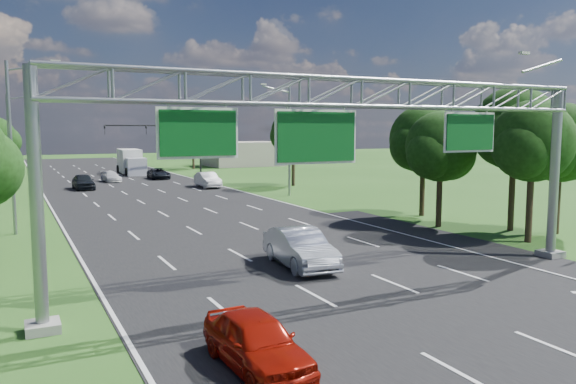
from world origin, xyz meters
TOP-DOWN VIEW (x-y plane):
  - ground at (0.00, 30.00)m, footprint 220.00×220.00m
  - road at (0.00, 30.00)m, footprint 18.00×180.00m
  - road_flare at (10.20, 14.00)m, footprint 3.00×30.00m
  - sign_gantry at (0.33, 12.00)m, footprint 23.50×1.00m
  - traffic_signal at (7.48, 65.00)m, footprint 12.21×0.24m
  - streetlight_l_near at (-11.30, 30.00)m, footprint 2.97×0.22m
  - streetlight_l_far at (-11.30, 65.00)m, footprint 2.97×0.22m
  - streetlight_r_mid at (11.30, 40.00)m, footprint 2.97×0.22m
  - tree_cluster_right at (14.80, 19.19)m, footprint 9.91×14.60m
  - tree_verge_rd at (16.08, 48.04)m, footprint 5.76×4.80m
  - tree_verge_re at (14.08, 78.04)m, footprint 5.76×4.80m
  - building_right at (24.00, 82.00)m, footprint 12.00×9.00m
  - red_coupe at (-6.22, 6.69)m, footprint 1.82×4.25m
  - silver_sedan at (-0.20, 15.71)m, footprint 2.28×5.33m
  - car_queue_a at (-0.97, 61.71)m, footprint 2.08×4.28m
  - car_queue_b at (4.96, 63.03)m, footprint 2.30×4.79m
  - car_queue_c at (-4.90, 54.32)m, footprint 2.01×4.72m
  - car_queue_d at (7.12, 50.55)m, footprint 1.75×4.87m
  - box_truck at (3.45, 72.56)m, footprint 2.85×8.97m

SIDE VIEW (x-z plane):
  - ground at x=0.00m, z-range 0.00..0.00m
  - road at x=0.00m, z-range -0.01..0.01m
  - road_flare at x=10.20m, z-range -0.01..0.01m
  - car_queue_a at x=-0.97m, z-range 0.00..1.20m
  - car_queue_b at x=4.96m, z-range 0.00..1.32m
  - red_coupe at x=-6.22m, z-range 0.00..1.43m
  - car_queue_c at x=-4.90m, z-range 0.00..1.59m
  - car_queue_d at x=7.12m, z-range 0.00..1.60m
  - silver_sedan at x=-0.20m, z-range 0.00..1.71m
  - box_truck at x=3.45m, z-range -0.07..3.30m
  - building_right at x=24.00m, z-range 0.00..4.00m
  - traffic_signal at x=7.48m, z-range 1.67..8.67m
  - tree_verge_re at x=14.08m, z-range 1.28..9.12m
  - tree_cluster_right at x=14.80m, z-range 0.97..9.65m
  - streetlight_l_near at x=-11.30m, z-range 0.50..10.66m
  - streetlight_l_far at x=-11.30m, z-range 0.50..10.66m
  - streetlight_r_mid at x=11.30m, z-range 0.50..10.66m
  - tree_verge_rd at x=16.08m, z-range 1.49..9.77m
  - sign_gantry at x=0.33m, z-range 2.11..11.67m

